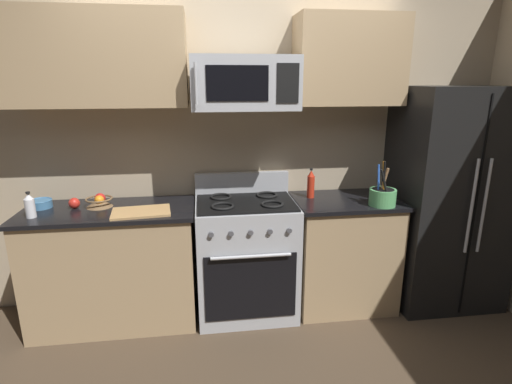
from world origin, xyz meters
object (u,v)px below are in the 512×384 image
object	(u,v)px
apple_loose	(74,203)
bottle_vinegar	(30,206)
range_oven	(246,256)
bottle_hot_sauce	(311,184)
utensil_crock	(383,196)
refrigerator	(448,198)
microwave	(244,83)
prep_bowl	(41,203)
cutting_board	(141,212)
fruit_basket	(99,201)

from	to	relation	value
apple_loose	bottle_vinegar	distance (m)	0.29
range_oven	bottle_hot_sauce	world-z (taller)	bottle_hot_sauce
utensil_crock	refrigerator	bearing A→B (deg)	14.92
range_oven	bottle_vinegar	distance (m)	1.58
microwave	prep_bowl	distance (m)	1.73
microwave	prep_bowl	bearing A→B (deg)	177.25
cutting_board	prep_bowl	world-z (taller)	prep_bowl
utensil_crock	fruit_basket	xyz separation A→B (m)	(-2.08, 0.25, -0.03)
refrigerator	prep_bowl	xyz separation A→B (m)	(-3.15, 0.11, 0.06)
microwave	apple_loose	size ratio (longest dim) A/B	9.49
refrigerator	apple_loose	size ratio (longest dim) A/B	22.38
fruit_basket	prep_bowl	world-z (taller)	fruit_basket
prep_bowl	bottle_vinegar	bearing A→B (deg)	-85.63
range_oven	cutting_board	bearing A→B (deg)	-170.45
refrigerator	apple_loose	distance (m)	2.90
fruit_basket	cutting_board	distance (m)	0.38
bottle_hot_sauce	bottle_vinegar	size ratio (longest dim) A/B	1.30
microwave	apple_loose	xyz separation A→B (m)	(-1.25, 0.02, -0.84)
refrigerator	utensil_crock	distance (m)	0.68
range_oven	utensil_crock	world-z (taller)	utensil_crock
microwave	bottle_vinegar	bearing A→B (deg)	-174.33
apple_loose	prep_bowl	distance (m)	0.25
microwave	bottle_vinegar	size ratio (longest dim) A/B	4.14
cutting_board	bottle_hot_sauce	world-z (taller)	bottle_hot_sauce
refrigerator	fruit_basket	world-z (taller)	refrigerator
apple_loose	bottle_vinegar	bearing A→B (deg)	-143.92
prep_bowl	bottle_hot_sauce	bearing A→B (deg)	-0.33
refrigerator	range_oven	bearing A→B (deg)	179.40
refrigerator	bottle_vinegar	distance (m)	3.14
apple_loose	prep_bowl	size ratio (longest dim) A/B	0.49
range_oven	fruit_basket	bearing A→B (deg)	176.58
fruit_basket	prep_bowl	size ratio (longest dim) A/B	1.20
range_oven	utensil_crock	bearing A→B (deg)	-10.70
range_oven	prep_bowl	size ratio (longest dim) A/B	6.75
fruit_basket	prep_bowl	distance (m)	0.42
range_oven	utensil_crock	size ratio (longest dim) A/B	3.24
utensil_crock	fruit_basket	bearing A→B (deg)	173.05
refrigerator	fruit_basket	distance (m)	2.73
apple_loose	cutting_board	world-z (taller)	apple_loose
microwave	fruit_basket	size ratio (longest dim) A/B	3.88
range_oven	apple_loose	size ratio (longest dim) A/B	13.78
apple_loose	prep_bowl	world-z (taller)	apple_loose
fruit_basket	cutting_board	world-z (taller)	fruit_basket
microwave	apple_loose	distance (m)	1.51
cutting_board	bottle_vinegar	bearing A→B (deg)	179.58
fruit_basket	cutting_board	xyz separation A→B (m)	(0.32, -0.19, -0.03)
microwave	prep_bowl	xyz separation A→B (m)	(-1.50, 0.07, -0.85)
refrigerator	prep_bowl	distance (m)	3.16
utensil_crock	cutting_board	bearing A→B (deg)	177.97
utensil_crock	bottle_vinegar	world-z (taller)	utensil_crock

